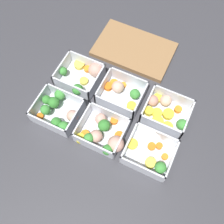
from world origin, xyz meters
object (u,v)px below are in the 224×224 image
object	(u,v)px
container_far_left	(83,75)
container_near_left	(58,111)
container_far_center	(122,92)
container_far_right	(165,111)
container_near_center	(104,134)
container_near_right	(150,155)

from	to	relation	value
container_far_left	container_near_left	bearing A→B (deg)	-92.80
container_far_center	container_far_right	distance (m)	0.15
container_far_right	container_far_left	bearing A→B (deg)	179.19
container_far_right	container_near_left	bearing A→B (deg)	-154.23
container_near_left	container_far_left	size ratio (longest dim) A/B	0.97
container_near_left	container_far_left	xyz separation A→B (m)	(0.01, 0.15, -0.00)
container_near_center	container_far_left	bearing A→B (deg)	134.62
container_near_center	container_far_center	xyz separation A→B (m)	(-0.01, 0.16, -0.00)
container_near_center	container_near_right	distance (m)	0.15
container_near_right	container_far_center	distance (m)	0.23
container_near_left	container_far_left	bearing A→B (deg)	87.20
container_far_right	container_near_center	bearing A→B (deg)	-131.98
container_far_left	container_far_center	size ratio (longest dim) A/B	1.03
container_far_right	container_near_right	bearing A→B (deg)	-85.67
container_near_left	container_near_center	distance (m)	0.17
container_near_right	container_far_right	size ratio (longest dim) A/B	0.95
container_far_left	container_far_right	world-z (taller)	same
container_near_right	container_near_center	bearing A→B (deg)	-178.62
container_near_center	container_near_right	size ratio (longest dim) A/B	1.07
container_near_left	container_far_center	size ratio (longest dim) A/B	1.00
container_near_center	container_far_center	bearing A→B (deg)	94.14
container_near_left	container_near_right	size ratio (longest dim) A/B	0.99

